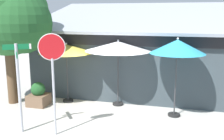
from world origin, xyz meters
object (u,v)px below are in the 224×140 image
stop_sign (53,65)px  patio_umbrella_ivory_center (118,46)px  street_sign_post (19,80)px  patio_umbrella_teal_right (177,47)px  sidewalk_planter (38,95)px  patio_umbrella_mustard_left (66,49)px  shade_tree (10,17)px

stop_sign → patio_umbrella_ivory_center: 3.39m
street_sign_post → stop_sign: size_ratio=0.90×
patio_umbrella_teal_right → sidewalk_planter: (-5.40, -0.25, -2.12)m
patio_umbrella_ivory_center → patio_umbrella_teal_right: bearing=-15.7°
stop_sign → patio_umbrella_teal_right: size_ratio=1.09×
street_sign_post → patio_umbrella_teal_right: patio_umbrella_teal_right is taller
patio_umbrella_mustard_left → patio_umbrella_ivory_center: (2.16, 0.15, 0.16)m
patio_umbrella_teal_right → sidewalk_planter: patio_umbrella_teal_right is taller
patio_umbrella_teal_right → sidewalk_planter: 5.81m
street_sign_post → patio_umbrella_ivory_center: street_sign_post is taller
patio_umbrella_ivory_center → sidewalk_planter: (-3.12, -0.89, -2.00)m
patio_umbrella_mustard_left → patio_umbrella_ivory_center: size_ratio=0.94×
shade_tree → street_sign_post: bearing=-52.2°
street_sign_post → stop_sign: bearing=4.9°
shade_tree → sidewalk_planter: shade_tree is taller
street_sign_post → patio_umbrella_ivory_center: size_ratio=1.05×
patio_umbrella_teal_right → stop_sign: bearing=-144.2°
street_sign_post → sidewalk_planter: size_ratio=2.89×
sidewalk_planter → patio_umbrella_ivory_center: bearing=15.9°
street_sign_post → patio_umbrella_teal_right: (4.61, 2.62, 0.83)m
patio_umbrella_mustard_left → shade_tree: bearing=-157.1°
patio_umbrella_mustard_left → patio_umbrella_teal_right: size_ratio=0.88×
patio_umbrella_mustard_left → patio_umbrella_teal_right: (4.44, -0.49, 0.28)m
patio_umbrella_mustard_left → sidewalk_planter: (-0.96, -0.74, -1.84)m
street_sign_post → stop_sign: (1.12, 0.10, 0.48)m
patio_umbrella_ivory_center → street_sign_post: bearing=-125.6°
street_sign_post → patio_umbrella_mustard_left: street_sign_post is taller
patio_umbrella_ivory_center → shade_tree: bearing=-166.7°
patio_umbrella_ivory_center → shade_tree: (-4.11, -0.97, 1.15)m
street_sign_post → patio_umbrella_teal_right: bearing=29.5°
stop_sign → patio_umbrella_mustard_left: (-0.94, 3.01, 0.07)m
shade_tree → patio_umbrella_mustard_left: bearing=22.9°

